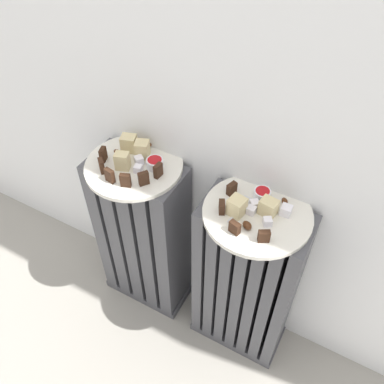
{
  "coord_description": "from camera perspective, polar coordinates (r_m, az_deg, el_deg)",
  "views": [
    {
      "loc": [
        0.37,
        -0.39,
        1.39
      ],
      "look_at": [
        0.0,
        0.28,
        0.62
      ],
      "focal_mm": 37.95,
      "sensor_mm": 36.0,
      "label": 1
    }
  ],
  "objects": [
    {
      "name": "ground_plane",
      "position": [
        1.49,
        -5.66,
        -24.09
      ],
      "size": [
        6.0,
        6.0,
        0.0
      ],
      "primitive_type": "plane",
      "color": "gray"
    },
    {
      "name": "radiator_left",
      "position": [
        1.39,
        -6.81,
        -6.35
      ],
      "size": [
        0.3,
        0.16,
        0.63
      ],
      "color": "#47474C",
      "rests_on": "ground_plane"
    },
    {
      "name": "radiator_right",
      "position": [
        1.29,
        7.49,
        -12.63
      ],
      "size": [
        0.3,
        0.16,
        0.63
      ],
      "color": "#47474C",
      "rests_on": "ground_plane"
    },
    {
      "name": "plate_left",
      "position": [
        1.16,
        -8.17,
        3.66
      ],
      "size": [
        0.28,
        0.28,
        0.01
      ],
      "primitive_type": "cylinder",
      "color": "silver",
      "rests_on": "radiator_left"
    },
    {
      "name": "plate_right",
      "position": [
        1.03,
        9.17,
        -3.01
      ],
      "size": [
        0.28,
        0.28,
        0.01
      ],
      "primitive_type": "cylinder",
      "color": "silver",
      "rests_on": "radiator_right"
    },
    {
      "name": "dark_cake_slice_left_0",
      "position": [
        1.17,
        -12.38,
        5.18
      ],
      "size": [
        0.02,
        0.03,
        0.04
      ],
      "primitive_type": "cube",
      "rotation": [
        0.0,
        0.0,
        -1.28
      ],
      "color": "#382114",
      "rests_on": "plate_left"
    },
    {
      "name": "dark_cake_slice_left_1",
      "position": [
        1.13,
        -12.59,
        3.62
      ],
      "size": [
        0.03,
        0.03,
        0.04
      ],
      "primitive_type": "cube",
      "rotation": [
        0.0,
        0.0,
        -0.73
      ],
      "color": "#382114",
      "rests_on": "plate_left"
    },
    {
      "name": "dark_cake_slice_left_2",
      "position": [
        1.1,
        -11.49,
        2.29
      ],
      "size": [
        0.03,
        0.02,
        0.04
      ],
      "primitive_type": "cube",
      "rotation": [
        0.0,
        0.0,
        -0.18
      ],
      "color": "#382114",
      "rests_on": "plate_left"
    },
    {
      "name": "dark_cake_slice_left_3",
      "position": [
        1.08,
        -9.34,
        1.63
      ],
      "size": [
        0.03,
        0.02,
        0.04
      ],
      "primitive_type": "cube",
      "rotation": [
        0.0,
        0.0,
        0.38
      ],
      "color": "#382114",
      "rests_on": "plate_left"
    },
    {
      "name": "dark_cake_slice_left_4",
      "position": [
        1.08,
        -6.81,
        1.91
      ],
      "size": [
        0.03,
        0.03,
        0.04
      ],
      "primitive_type": "cube",
      "rotation": [
        0.0,
        0.0,
        0.93
      ],
      "color": "#382114",
      "rests_on": "plate_left"
    },
    {
      "name": "dark_cake_slice_left_5",
      "position": [
        1.09,
        -4.79,
        3.03
      ],
      "size": [
        0.02,
        0.03,
        0.04
      ],
      "primitive_type": "cube",
      "rotation": [
        0.0,
        0.0,
        1.48
      ],
      "color": "#382114",
      "rests_on": "plate_left"
    },
    {
      "name": "marble_cake_slice_left_0",
      "position": [
        1.13,
        -9.77,
        4.32
      ],
      "size": [
        0.05,
        0.04,
        0.05
      ],
      "primitive_type": "cube",
      "rotation": [
        0.0,
        0.0,
        0.32
      ],
      "color": "beige",
      "rests_on": "plate_left"
    },
    {
      "name": "marble_cake_slice_left_1",
      "position": [
        1.16,
        -7.01,
        5.97
      ],
      "size": [
        0.05,
        0.05,
        0.05
      ],
      "primitive_type": "cube",
      "rotation": [
        0.0,
        0.0,
        0.36
      ],
      "color": "beige",
      "rests_on": "plate_left"
    },
    {
      "name": "marble_cake_slice_left_2",
      "position": [
        1.19,
        -8.85,
        6.78
      ],
      "size": [
        0.05,
        0.05,
        0.05
      ],
      "primitive_type": "cube",
      "rotation": [
        0.0,
        0.0,
        0.32
      ],
      "color": "beige",
      "rests_on": "plate_left"
    },
    {
      "name": "turkish_delight_left_0",
      "position": [
        1.14,
        -7.46,
        4.44
      ],
      "size": [
        0.03,
        0.03,
        0.02
      ],
      "primitive_type": "cube",
      "rotation": [
        0.0,
        0.0,
        0.9
      ],
      "color": "white",
      "rests_on": "plate_left"
    },
    {
      "name": "turkish_delight_left_1",
      "position": [
        1.12,
        -7.58,
        3.24
      ],
      "size": [
        0.03,
        0.03,
        0.02
      ],
      "primitive_type": "cube",
      "rotation": [
        0.0,
        0.0,
        0.25
      ],
      "color": "white",
      "rests_on": "plate_left"
    },
    {
      "name": "medjool_date_left_0",
      "position": [
        1.21,
        -7.17,
        6.87
      ],
      "size": [
        0.03,
        0.03,
        0.02
      ],
      "primitive_type": "ellipsoid",
      "rotation": [
        0.0,
        0.0,
        1.12
      ],
      "color": "#4C2814",
      "rests_on": "plate_left"
    },
    {
      "name": "medjool_date_left_1",
      "position": [
        1.2,
        -6.1,
        6.79
      ],
      "size": [
        0.03,
        0.03,
        0.02
      ],
      "primitive_type": "ellipsoid",
      "rotation": [
        0.0,
        0.0,
        2.69
      ],
      "color": "#4C2814",
      "rests_on": "plate_left"
    },
    {
      "name": "medjool_date_left_2",
      "position": [
        1.19,
        -10.41,
        5.52
      ],
      "size": [
        0.03,
        0.02,
        0.02
      ],
      "primitive_type": "ellipsoid",
      "rotation": [
        0.0,
        0.0,
        3.0
      ],
      "color": "#4C2814",
      "rests_on": "plate_left"
    },
    {
      "name": "jam_bowl_left",
      "position": [
        1.13,
        -5.25,
        4.1
      ],
      "size": [
        0.05,
        0.05,
        0.03
      ],
      "color": "white",
      "rests_on": "plate_left"
    },
    {
      "name": "dark_cake_slice_right_0",
      "position": [
        1.05,
        5.61,
        0.48
      ],
      "size": [
        0.02,
        0.03,
        0.03
      ],
      "primitive_type": "cube",
      "rotation": [
        0.0,
        0.0,
        -1.89
      ],
      "color": "#382114",
      "rests_on": "plate_right"
    },
    {
      "name": "dark_cake_slice_right_1",
      "position": [
        1.0,
        4.22,
        -2.12
      ],
      "size": [
        0.03,
        0.03,
        0.03
      ],
      "primitive_type": "cube",
      "rotation": [
        0.0,
        0.0,
        -1.09
      ],
      "color": "#382114",
      "rests_on": "plate_right"
    },
    {
      "name": "dark_cake_slice_right_2",
      "position": [
        0.96,
        6.01,
        -4.99
      ],
      "size": [
        0.03,
        0.02,
        0.03
      ],
      "primitive_type": "cube",
      "rotation": [
        0.0,
        0.0,
        -0.28
      ],
      "color": "#382114",
      "rests_on": "plate_right"
    },
    {
      "name": "dark_cake_slice_right_3",
      "position": [
        0.96,
        10.08,
        -6.14
      ],
      "size": [
        0.03,
        0.03,
        0.03
      ],
      "primitive_type": "cube",
      "rotation": [
        0.0,
        0.0,
        0.53
      ],
      "color": "#382114",
      "rests_on": "plate_right"
    },
    {
      "name": "marble_cake_slice_right_0",
      "position": [
        1.0,
        6.31,
        -2.02
      ],
      "size": [
        0.05,
        0.05,
        0.05
      ],
      "primitive_type": "cube",
      "rotation": [
        0.0,
        0.0,
        -0.17
      ],
      "color": "beige",
      "rests_on": "plate_right"
    },
    {
      "name": "marble_cake_slice_right_1",
      "position": [
        1.01,
        10.69,
        -2.11
      ],
      "size": [
        0.05,
        0.04,
        0.04
      ],
      "primitive_type": "cube",
      "rotation": [
        0.0,
        0.0,
        -0.14
      ],
      "color": "beige",
      "rests_on": "plate_right"
    },
    {
      "name": "turkish_delight_right_0",
      "position": [
        1.01,
        8.33,
        -2.56
      ],
      "size": [
        0.02,
        0.02,
        0.02
      ],
      "primitive_type": "cube",
      "rotation": [
        0.0,
        0.0,
        1.53
      ],
      "color": "white",
      "rests_on": "plate_right"
    },
    {
      "name": "turkish_delight_right_1",
      "position": [
        1.03,
        13.09,
        -2.53
      ],
      "size": [
        0.03,
        0.03,
        0.03
      ],
      "primitive_type": "cube",
      "rotation": [
        0.0,
        0.0,
        0.05
      ],
      "color": "white",
      "rests_on": "plate_right"
    },
    {
      "name": "turkish_delight_right_2",
      "position": [
        1.0,
        10.57,
        -4.11
      ],
      "size": [
        0.03,
        0.03,
        0.02
      ],
      "primitive_type": "cube",
      "rotation": [
        0.0,
        0.0,
        0.56
      ],
      "color": "white",
      "rests_on": "plate_right"
    },
    {
      "name": "turkish_delight_right_3",
      "position": [
        1.03,
        8.76,
        -1.73
      ],
      "size": [
        0.03,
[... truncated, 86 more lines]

